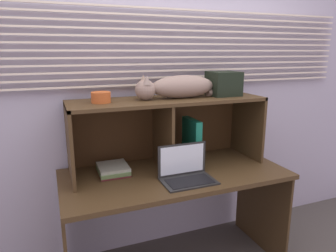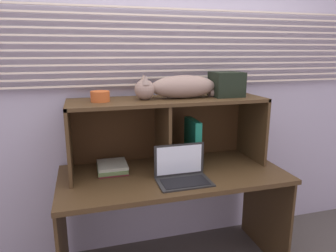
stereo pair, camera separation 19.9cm
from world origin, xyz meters
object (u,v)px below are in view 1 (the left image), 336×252
Objects in this scene: laptop at (186,173)px; binder_upright at (192,141)px; storage_box at (224,84)px; book_stack at (113,170)px; small_basket at (101,97)px; cat at (179,87)px.

laptop is 1.02× the size of binder_upright.
binder_upright is at bearing 180.00° from storage_box.
binder_upright reaches higher than book_stack.
small_basket is 0.58× the size of storage_box.
book_stack is (-0.40, 0.27, -0.02)m from laptop.
storage_box reaches higher than small_basket.
cat is 0.52m from small_basket.
storage_box reaches higher than book_stack.
cat is 3.42× the size of book_stack.
binder_upright is 0.46m from storage_box.
small_basket is at bearing 180.00° from storage_box.
small_basket is (-0.62, 0.00, 0.34)m from binder_upright.
cat is 6.49× the size of small_basket.
binder_upright is 0.71m from small_basket.
binder_upright is 0.58m from book_stack.
small_basket is 0.86m from storage_box.
storage_box is at bearing 0.00° from cat.
book_stack is 0.48m from small_basket.
laptop is 1.59× the size of storage_box.
laptop is at bearing -121.34° from binder_upright.
cat is at bearing 180.00° from binder_upright.
laptop is at bearing -33.57° from book_stack.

